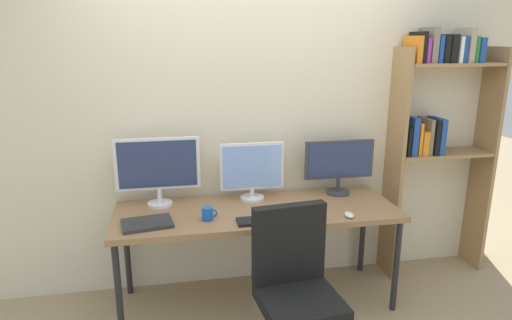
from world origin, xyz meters
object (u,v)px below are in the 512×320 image
object	(u,v)px
office_chair	(296,307)
keyboard_main	(264,220)
monitor_center	(252,170)
coffee_mug	(208,214)
bookshelf	(438,121)
computer_mouse	(349,215)
desk	(257,216)
monitor_left	(158,167)
laptop_closed	(147,223)
monitor_right	(339,163)

from	to	relation	value
office_chair	keyboard_main	xyz separation A→B (m)	(-0.09, 0.49, 0.35)
monitor_center	coffee_mug	size ratio (longest dim) A/B	4.51
keyboard_main	coffee_mug	xyz separation A→B (m)	(-0.36, 0.10, 0.04)
bookshelf	keyboard_main	xyz separation A→B (m)	(-1.49, -0.46, -0.54)
office_chair	computer_mouse	size ratio (longest dim) A/B	10.31
keyboard_main	monitor_center	bearing A→B (deg)	90.00
desk	monitor_left	xyz separation A→B (m)	(-0.68, 0.21, 0.34)
desk	computer_mouse	world-z (taller)	computer_mouse
bookshelf	laptop_closed	bearing A→B (deg)	-170.60
bookshelf	keyboard_main	world-z (taller)	bookshelf
computer_mouse	laptop_closed	size ratio (longest dim) A/B	0.30
desk	keyboard_main	xyz separation A→B (m)	(0.00, -0.23, 0.06)
computer_mouse	bookshelf	bearing A→B (deg)	28.27
desk	coffee_mug	world-z (taller)	coffee_mug
keyboard_main	laptop_closed	xyz separation A→B (m)	(-0.76, 0.09, 0.00)
monitor_left	keyboard_main	size ratio (longest dim) A/B	1.68
computer_mouse	coffee_mug	world-z (taller)	coffee_mug
laptop_closed	monitor_center	bearing A→B (deg)	15.44
office_chair	monitor_center	size ratio (longest dim) A/B	2.07
monitor_center	coffee_mug	world-z (taller)	monitor_center
monitor_center	laptop_closed	distance (m)	0.87
monitor_left	coffee_mug	size ratio (longest dim) A/B	5.63
office_chair	bookshelf	bearing A→B (deg)	34.15
monitor_center	monitor_right	size ratio (longest dim) A/B	0.88
keyboard_main	monitor_left	bearing A→B (deg)	147.06
keyboard_main	coffee_mug	world-z (taller)	coffee_mug
monitor_right	monitor_left	bearing A→B (deg)	180.00
monitor_left	laptop_closed	xyz separation A→B (m)	(-0.08, -0.35, -0.27)
monitor_left	coffee_mug	xyz separation A→B (m)	(0.32, -0.34, -0.24)
monitor_left	coffee_mug	bearing A→B (deg)	-46.67
monitor_center	bookshelf	bearing A→B (deg)	0.71
monitor_left	computer_mouse	distance (m)	1.38
desk	monitor_center	bearing A→B (deg)	90.00
office_chair	monitor_left	distance (m)	1.36
bookshelf	computer_mouse	xyz separation A→B (m)	(-0.91, -0.49, -0.53)
bookshelf	coffee_mug	world-z (taller)	bookshelf
monitor_right	keyboard_main	distance (m)	0.85
desk	monitor_left	bearing A→B (deg)	162.72
monitor_center	desk	bearing A→B (deg)	-90.00
desk	keyboard_main	distance (m)	0.24
monitor_right	office_chair	bearing A→B (deg)	-122.34
keyboard_main	computer_mouse	size ratio (longest dim) A/B	3.71
computer_mouse	laptop_closed	bearing A→B (deg)	175.10
keyboard_main	coffee_mug	size ratio (longest dim) A/B	3.36
monitor_right	laptop_closed	world-z (taller)	monitor_right
monitor_right	coffee_mug	size ratio (longest dim) A/B	5.13
office_chair	monitor_center	xyz separation A→B (m)	(-0.09, 0.93, 0.57)
keyboard_main	desk	bearing A→B (deg)	90.00
computer_mouse	coffee_mug	xyz separation A→B (m)	(-0.95, 0.13, 0.03)
bookshelf	coffee_mug	size ratio (longest dim) A/B	18.81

